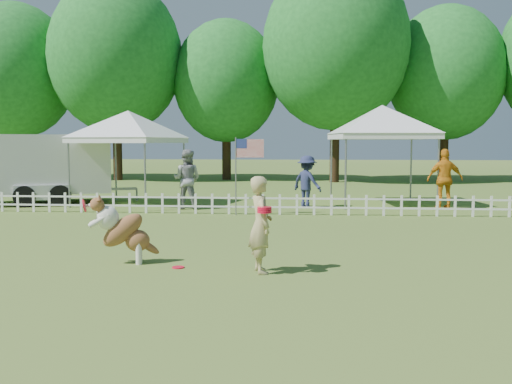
{
  "coord_description": "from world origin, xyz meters",
  "views": [
    {
      "loc": [
        1.52,
        -9.56,
        2.12
      ],
      "look_at": [
        0.49,
        2.0,
        1.1
      ],
      "focal_mm": 40.0,
      "sensor_mm": 36.0,
      "label": 1
    }
  ],
  "objects_px": {
    "spectator_a": "(187,179)",
    "spectator_c": "(445,179)",
    "canopy_tent_left": "(129,159)",
    "canopy_tent_right": "(381,156)",
    "dog": "(124,230)",
    "flag_pole": "(236,176)",
    "frisbee_on_turf": "(178,267)",
    "cargo_trailer": "(44,168)",
    "handler": "(261,225)",
    "spectator_b": "(307,182)"
  },
  "relations": [
    {
      "from": "dog",
      "to": "canopy_tent_right",
      "type": "bearing_deg",
      "value": 45.26
    },
    {
      "from": "handler",
      "to": "dog",
      "type": "distance_m",
      "value": 2.47
    },
    {
      "from": "cargo_trailer",
      "to": "flag_pole",
      "type": "bearing_deg",
      "value": -42.39
    },
    {
      "from": "dog",
      "to": "spectator_c",
      "type": "xyz_separation_m",
      "value": [
        7.5,
        8.79,
        0.37
      ]
    },
    {
      "from": "spectator_b",
      "to": "canopy_tent_right",
      "type": "bearing_deg",
      "value": -114.23
    },
    {
      "from": "cargo_trailer",
      "to": "canopy_tent_right",
      "type": "bearing_deg",
      "value": -18.61
    },
    {
      "from": "frisbee_on_turf",
      "to": "spectator_a",
      "type": "height_order",
      "value": "spectator_a"
    },
    {
      "from": "dog",
      "to": "flag_pole",
      "type": "distance_m",
      "value": 6.9
    },
    {
      "from": "spectator_a",
      "to": "canopy_tent_right",
      "type": "bearing_deg",
      "value": -154.62
    },
    {
      "from": "frisbee_on_turf",
      "to": "spectator_b",
      "type": "bearing_deg",
      "value": 76.64
    },
    {
      "from": "dog",
      "to": "spectator_a",
      "type": "distance_m",
      "value": 8.23
    },
    {
      "from": "cargo_trailer",
      "to": "flag_pole",
      "type": "relative_size",
      "value": 2.45
    },
    {
      "from": "canopy_tent_left",
      "to": "spectator_a",
      "type": "xyz_separation_m",
      "value": [
        2.18,
        -0.96,
        -0.61
      ]
    },
    {
      "from": "canopy_tent_left",
      "to": "spectator_b",
      "type": "distance_m",
      "value": 6.02
    },
    {
      "from": "spectator_b",
      "to": "flag_pole",
      "type": "bearing_deg",
      "value": 86.27
    },
    {
      "from": "frisbee_on_turf",
      "to": "canopy_tent_right",
      "type": "bearing_deg",
      "value": 65.65
    },
    {
      "from": "handler",
      "to": "frisbee_on_turf",
      "type": "bearing_deg",
      "value": 62.77
    },
    {
      "from": "frisbee_on_turf",
      "to": "flag_pole",
      "type": "xyz_separation_m",
      "value": [
        0.11,
        7.03,
        1.12
      ]
    },
    {
      "from": "canopy_tent_right",
      "to": "cargo_trailer",
      "type": "bearing_deg",
      "value": 176.9
    },
    {
      "from": "frisbee_on_turf",
      "to": "cargo_trailer",
      "type": "bearing_deg",
      "value": 125.59
    },
    {
      "from": "frisbee_on_turf",
      "to": "spectator_c",
      "type": "height_order",
      "value": "spectator_c"
    },
    {
      "from": "spectator_a",
      "to": "spectator_c",
      "type": "relative_size",
      "value": 0.99
    },
    {
      "from": "canopy_tent_left",
      "to": "flag_pole",
      "type": "bearing_deg",
      "value": -18.02
    },
    {
      "from": "handler",
      "to": "canopy_tent_left",
      "type": "bearing_deg",
      "value": 9.98
    },
    {
      "from": "frisbee_on_turf",
      "to": "flag_pole",
      "type": "distance_m",
      "value": 7.11
    },
    {
      "from": "dog",
      "to": "flag_pole",
      "type": "xyz_separation_m",
      "value": [
        1.12,
        6.79,
        0.53
      ]
    },
    {
      "from": "canopy_tent_left",
      "to": "canopy_tent_right",
      "type": "relative_size",
      "value": 0.94
    },
    {
      "from": "cargo_trailer",
      "to": "spectator_a",
      "type": "height_order",
      "value": "cargo_trailer"
    },
    {
      "from": "spectator_b",
      "to": "handler",
      "type": "bearing_deg",
      "value": 125.94
    },
    {
      "from": "handler",
      "to": "spectator_b",
      "type": "relative_size",
      "value": 0.93
    },
    {
      "from": "handler",
      "to": "flag_pole",
      "type": "bearing_deg",
      "value": -8.31
    },
    {
      "from": "canopy_tent_left",
      "to": "spectator_c",
      "type": "distance_m",
      "value": 10.32
    },
    {
      "from": "dog",
      "to": "canopy_tent_left",
      "type": "bearing_deg",
      "value": 91.64
    },
    {
      "from": "spectator_c",
      "to": "dog",
      "type": "bearing_deg",
      "value": 43.66
    },
    {
      "from": "dog",
      "to": "cargo_trailer",
      "type": "height_order",
      "value": "cargo_trailer"
    },
    {
      "from": "frisbee_on_turf",
      "to": "spectator_c",
      "type": "distance_m",
      "value": 11.17
    },
    {
      "from": "handler",
      "to": "flag_pole",
      "type": "xyz_separation_m",
      "value": [
        -1.3,
        7.24,
        0.34
      ]
    },
    {
      "from": "canopy_tent_left",
      "to": "spectator_c",
      "type": "relative_size",
      "value": 1.62
    },
    {
      "from": "flag_pole",
      "to": "cargo_trailer",
      "type": "bearing_deg",
      "value": 156.72
    },
    {
      "from": "spectator_c",
      "to": "spectator_a",
      "type": "bearing_deg",
      "value": -1.67
    },
    {
      "from": "canopy_tent_left",
      "to": "flag_pole",
      "type": "relative_size",
      "value": 1.37
    },
    {
      "from": "canopy_tent_right",
      "to": "flag_pole",
      "type": "xyz_separation_m",
      "value": [
        -4.56,
        -3.29,
        -0.52
      ]
    },
    {
      "from": "spectator_c",
      "to": "spectator_b",
      "type": "bearing_deg",
      "value": -7.26
    },
    {
      "from": "spectator_b",
      "to": "cargo_trailer",
      "type": "bearing_deg",
      "value": 37.3
    },
    {
      "from": "frisbee_on_turf",
      "to": "canopy_tent_left",
      "type": "bearing_deg",
      "value": 112.05
    },
    {
      "from": "spectator_c",
      "to": "flag_pole",
      "type": "bearing_deg",
      "value": 11.58
    },
    {
      "from": "handler",
      "to": "cargo_trailer",
      "type": "bearing_deg",
      "value": 21.62
    },
    {
      "from": "canopy_tent_left",
      "to": "spectator_b",
      "type": "bearing_deg",
      "value": 10.69
    },
    {
      "from": "spectator_a",
      "to": "spectator_c",
      "type": "bearing_deg",
      "value": -167.01
    },
    {
      "from": "canopy_tent_left",
      "to": "canopy_tent_right",
      "type": "xyz_separation_m",
      "value": [
        8.47,
        0.91,
        0.09
      ]
    }
  ]
}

